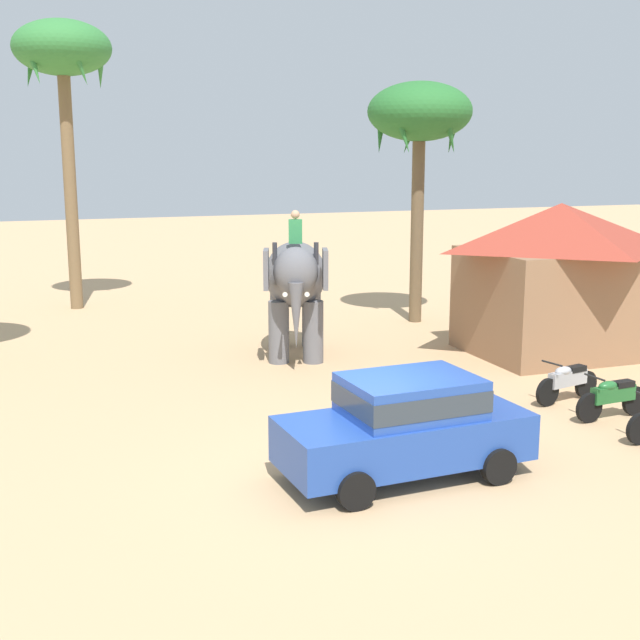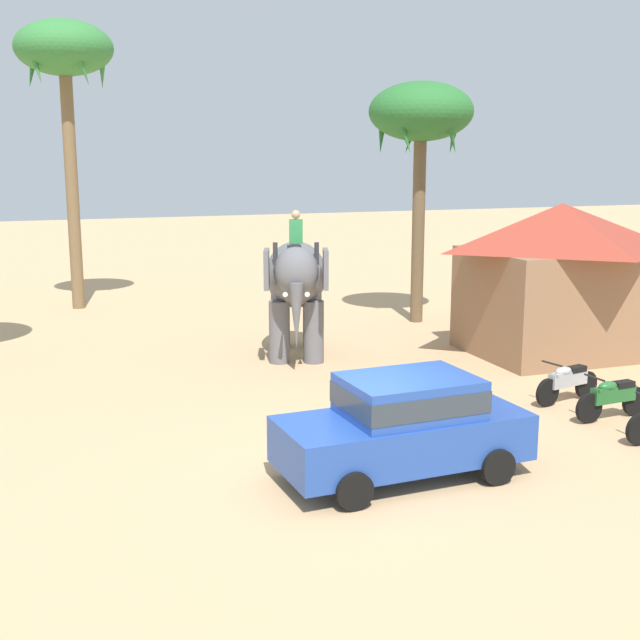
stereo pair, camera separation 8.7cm
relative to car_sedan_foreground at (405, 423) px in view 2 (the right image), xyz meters
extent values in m
plane|color=tan|center=(-0.64, 0.18, -0.93)|extent=(120.00, 120.00, 0.00)
cube|color=#23479E|center=(-0.04, 0.00, -0.25)|extent=(4.14, 1.80, 0.76)
cube|color=#23479E|center=(0.06, 0.00, 0.45)|extent=(2.14, 1.61, 0.64)
cube|color=#2D3842|center=(0.06, 0.00, 0.45)|extent=(2.16, 1.63, 0.35)
cylinder|color=black|center=(-1.29, -0.88, -0.63)|extent=(0.60, 0.19, 0.60)
cylinder|color=black|center=(-1.33, 0.82, -0.63)|extent=(0.60, 0.19, 0.60)
cylinder|color=black|center=(1.25, -0.82, -0.63)|extent=(0.60, 0.19, 0.60)
cylinder|color=black|center=(1.21, 0.88, -0.63)|extent=(0.60, 0.19, 0.60)
ellipsoid|color=slate|center=(1.24, 8.77, 1.22)|extent=(2.54, 3.46, 1.70)
cylinder|color=slate|center=(1.34, 7.75, -0.13)|extent=(0.52, 0.52, 1.60)
cylinder|color=slate|center=(0.51, 8.04, -0.13)|extent=(0.52, 0.52, 1.60)
cylinder|color=slate|center=(1.96, 9.50, -0.13)|extent=(0.52, 0.52, 1.60)
cylinder|color=slate|center=(1.13, 9.80, -0.13)|extent=(0.52, 0.52, 1.60)
ellipsoid|color=slate|center=(0.70, 7.24, 1.52)|extent=(1.37, 1.31, 1.20)
cube|color=slate|center=(1.41, 7.09, 1.57)|extent=(0.38, 0.79, 0.96)
cube|color=slate|center=(0.05, 7.57, 1.57)|extent=(0.38, 0.79, 0.96)
cone|color=slate|center=(0.55, 6.81, 0.52)|extent=(0.46, 0.46, 1.60)
cone|color=beige|center=(0.81, 6.78, 1.02)|extent=(0.30, 0.57, 0.21)
cone|color=beige|center=(0.32, 6.95, 1.02)|extent=(0.30, 0.57, 0.21)
cube|color=#338C4C|center=(0.95, 7.97, 2.42)|extent=(0.40, 0.34, 0.60)
sphere|color=tan|center=(0.95, 7.97, 2.84)|extent=(0.22, 0.22, 0.22)
cylinder|color=#333338|center=(1.44, 7.80, 1.87)|extent=(0.12, 0.12, 0.55)
cylinder|color=#333338|center=(0.46, 8.14, 1.87)|extent=(0.12, 0.12, 0.55)
cylinder|color=black|center=(4.72, -0.19, -0.63)|extent=(0.60, 0.10, 0.60)
cylinder|color=black|center=(4.69, 1.20, -0.63)|extent=(0.60, 0.13, 0.60)
cylinder|color=black|center=(5.89, 1.26, -0.63)|extent=(0.60, 0.13, 0.60)
cube|color=#23662D|center=(5.29, 1.23, -0.41)|extent=(1.03, 0.25, 0.32)
ellipsoid|color=#23662D|center=(5.14, 1.22, -0.23)|extent=(0.45, 0.26, 0.20)
cube|color=black|center=(5.54, 1.24, -0.23)|extent=(0.45, 0.24, 0.12)
cylinder|color=black|center=(4.78, 1.20, -0.01)|extent=(0.07, 0.55, 0.04)
cylinder|color=black|center=(4.60, 2.42, -0.63)|extent=(0.61, 0.21, 0.60)
cylinder|color=black|center=(5.78, 2.64, -0.63)|extent=(0.61, 0.21, 0.60)
cube|color=#ADADB2|center=(5.19, 2.53, -0.41)|extent=(1.04, 0.39, 0.32)
ellipsoid|color=#ADADB2|center=(5.04, 2.50, -0.23)|extent=(0.48, 0.32, 0.20)
cube|color=black|center=(5.44, 2.58, -0.23)|extent=(0.47, 0.30, 0.12)
cylinder|color=black|center=(4.69, 2.43, -0.01)|extent=(0.14, 0.55, 0.04)
cylinder|color=brown|center=(-3.56, 17.93, 3.31)|extent=(0.42, 0.42, 8.49)
ellipsoid|color=#337A38|center=(-3.56, 17.93, 7.76)|extent=(3.20, 3.20, 1.80)
cone|color=#337A38|center=(-2.36, 17.93, 7.26)|extent=(0.40, 0.92, 1.64)
cone|color=#337A38|center=(-3.19, 19.07, 7.26)|extent=(0.91, 0.57, 1.67)
cone|color=#337A38|center=(-4.53, 18.64, 7.26)|extent=(0.73, 0.83, 1.69)
cone|color=#337A38|center=(-4.53, 17.23, 7.26)|extent=(0.73, 0.83, 1.69)
cone|color=#337A38|center=(-3.19, 16.79, 7.26)|extent=(0.91, 0.57, 1.67)
cylinder|color=brown|center=(6.29, 11.56, 2.24)|extent=(0.40, 0.40, 6.33)
ellipsoid|color=#286B2D|center=(6.29, 11.56, 5.61)|extent=(3.20, 3.20, 1.80)
cone|color=#286B2D|center=(7.49, 11.56, 5.11)|extent=(0.40, 0.92, 1.64)
cone|color=#286B2D|center=(6.66, 12.70, 5.11)|extent=(0.91, 0.57, 1.67)
cone|color=#286B2D|center=(5.32, 12.27, 5.11)|extent=(0.73, 0.83, 1.69)
cone|color=#286B2D|center=(5.32, 10.86, 5.11)|extent=(0.73, 0.83, 1.69)
cone|color=#286B2D|center=(6.66, 10.42, 5.11)|extent=(0.91, 0.57, 1.67)
cube|color=#8C6647|center=(7.75, 6.38, 0.47)|extent=(4.51, 3.73, 2.80)
pyramid|color=#9E3828|center=(7.75, 6.38, 2.47)|extent=(5.13, 4.35, 1.20)
cylinder|color=#4C4C51|center=(6.09, 6.89, 0.27)|extent=(0.10, 0.10, 2.40)
cube|color=yellow|center=(6.09, 6.89, 0.92)|extent=(1.00, 0.08, 0.90)
camera|label=1|loc=(-6.02, -11.48, 4.28)|focal=46.41mm
camera|label=2|loc=(-5.94, -11.51, 4.28)|focal=46.41mm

